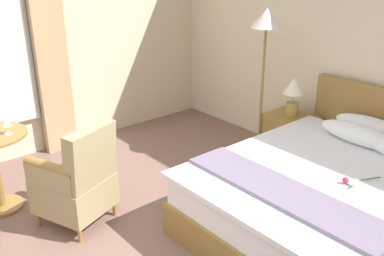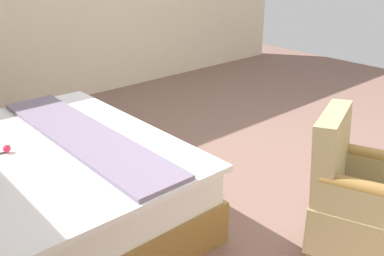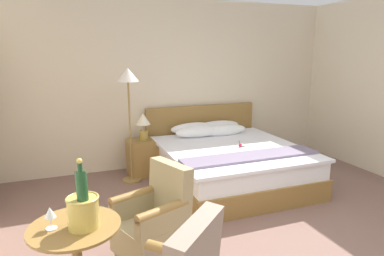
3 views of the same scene
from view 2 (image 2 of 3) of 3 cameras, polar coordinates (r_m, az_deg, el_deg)
The scene contains 2 objects.
ground_plane at distance 3.79m, azimuth 9.49°, elevation -5.07°, with size 7.90×7.90×0.00m, color #79594F.
armchair_by_window at distance 2.70m, azimuth 21.21°, elevation -8.95°, with size 0.72×0.68×0.92m.
Camera 2 is at (-2.06, 2.65, 1.77)m, focal length 40.00 mm.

